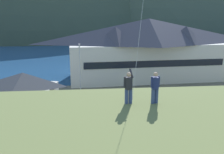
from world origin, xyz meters
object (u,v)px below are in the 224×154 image
storage_shed_near_lot (24,92)px  parked_car_back_row_right (153,101)px  wharf_dock (98,63)px  parking_light_pole (80,69)px  moored_boat_outer_mooring (114,63)px  parked_car_front_row_silver (113,102)px  person_kite_flyer (129,87)px  harbor_lodge (148,47)px  parked_car_front_row_end (182,125)px  parked_car_mid_row_near (39,130)px  moored_boat_wharfside (83,65)px  parked_car_mid_row_center (201,99)px  person_companion (155,87)px  parked_car_corner_spot (87,121)px

storage_shed_near_lot → parked_car_back_row_right: 15.41m
wharf_dock → parking_light_pole: parking_light_pole is taller
wharf_dock → parking_light_pole: bearing=-97.7°
wharf_dock → moored_boat_outer_mooring: (3.55, -1.59, 0.37)m
parked_car_front_row_silver → person_kite_flyer: bearing=-92.2°
harbor_lodge → storage_shed_near_lot: harbor_lodge is taller
parked_car_front_row_end → parked_car_mid_row_near: same height
moored_boat_wharfside → parked_car_front_row_end: size_ratio=1.68×
moored_boat_wharfside → parked_car_front_row_end: (10.21, -31.05, 0.34)m
parked_car_front_row_silver → parked_car_mid_row_center: (11.20, 0.29, 0.00)m
harbor_lodge → person_companion: size_ratio=17.23×
parked_car_back_row_right → parked_car_mid_row_center: bearing=1.0°
parked_car_mid_row_near → moored_boat_outer_mooring: bearing=72.7°
parked_car_front_row_end → harbor_lodge: bearing=85.2°
storage_shed_near_lot → parked_car_mid_row_near: 7.67m
parked_car_front_row_end → parking_light_pole: parking_light_pole is taller
storage_shed_near_lot → parked_car_front_row_silver: storage_shed_near_lot is taller
parked_car_front_row_silver → storage_shed_near_lot: bearing=178.1°
parked_car_back_row_right → parked_car_front_row_end: bearing=-81.4°
parked_car_corner_spot → parked_car_back_row_right: same height
parked_car_front_row_end → person_kite_flyer: 12.41m
parked_car_front_row_silver → parked_car_back_row_right: size_ratio=0.99×
parked_car_corner_spot → parked_car_mid_row_center: bearing=20.3°
storage_shed_near_lot → wharf_dock: (9.64, 27.70, -2.20)m
person_kite_flyer → storage_shed_near_lot: bearing=122.5°
storage_shed_near_lot → parked_car_front_row_end: storage_shed_near_lot is taller
storage_shed_near_lot → parked_car_mid_row_center: storage_shed_near_lot is taller
parked_car_back_row_right → person_kite_flyer: 17.37m
moored_boat_outer_mooring → person_kite_flyer: size_ratio=4.06×
parked_car_mid_row_near → person_companion: person_companion is taller
parked_car_front_row_end → parked_car_mid_row_near: (-13.50, 0.10, 0.00)m
harbor_lodge → wharf_dock: 16.35m
moored_boat_wharfside → parked_car_back_row_right: moored_boat_wharfside is taller
moored_boat_wharfside → person_companion: person_companion is taller
storage_shed_near_lot → person_kite_flyer: size_ratio=4.33×
storage_shed_near_lot → person_kite_flyer: 18.80m
parking_light_pole → person_kite_flyer: (3.37, -18.87, 3.11)m
parked_car_back_row_right → person_companion: 17.04m
moored_boat_wharfside → person_kite_flyer: size_ratio=3.87×
parked_car_back_row_right → parking_light_pole: parking_light_pole is taller
parked_car_mid_row_center → parked_car_front_row_end: (-5.13, -6.98, 0.00)m
storage_shed_near_lot → parking_light_pole: size_ratio=1.06×
parked_car_back_row_right → parked_car_mid_row_near: 14.18m
moored_boat_outer_mooring → parked_car_back_row_right: (2.15, -26.29, 0.34)m
harbor_lodge → wharf_dock: size_ratio=2.13×
harbor_lodge → parked_car_front_row_end: (-1.82, -21.88, -4.63)m
moored_boat_outer_mooring → parked_car_mid_row_near: moored_boat_outer_mooring is taller
wharf_dock → moored_boat_outer_mooring: 3.91m
parked_car_corner_spot → storage_shed_near_lot: bearing=143.9°
wharf_dock → parked_car_front_row_end: parked_car_front_row_end is taller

